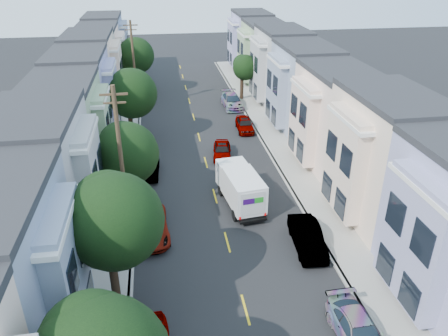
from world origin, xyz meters
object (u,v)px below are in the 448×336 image
at_px(tree_c, 125,154).
at_px(tree_d, 131,94).
at_px(parked_left_c, 150,227).
at_px(parked_right_b, 307,237).
at_px(parked_right_c, 245,124).
at_px(fedex_truck, 240,187).
at_px(parked_left_d, 150,167).
at_px(tree_e, 135,56).
at_px(utility_pole_near, 122,164).
at_px(utility_pole_far, 134,66).
at_px(tree_far_r, 244,68).
at_px(parked_right_a, 359,333).
at_px(tree_b, 113,222).
at_px(lead_sedan, 222,150).
at_px(parked_right_d, 232,101).

distance_m(tree_c, tree_d, 12.43).
distance_m(parked_left_c, parked_right_b, 10.20).
distance_m(tree_c, parked_right_c, 18.16).
relative_size(fedex_truck, parked_left_d, 1.39).
distance_m(tree_d, parked_left_d, 8.51).
xyz_separation_m(tree_c, tree_e, (-0.00, 28.25, 0.74)).
height_order(utility_pole_near, parked_left_c, utility_pole_near).
xyz_separation_m(tree_e, utility_pole_far, (0.00, -5.49, 0.04)).
bearing_deg(fedex_truck, tree_d, 113.95).
relative_size(tree_far_r, utility_pole_far, 0.56).
bearing_deg(fedex_truck, utility_pole_far, 101.48).
height_order(utility_pole_near, parked_left_d, utility_pole_near).
bearing_deg(tree_c, tree_d, 90.00).
height_order(tree_d, parked_right_b, tree_d).
bearing_deg(utility_pole_near, parked_right_c, 56.70).
relative_size(fedex_truck, parked_right_c, 1.34).
bearing_deg(parked_right_a, parked_right_c, 88.09).
bearing_deg(parked_left_c, tree_e, 89.16).
bearing_deg(tree_b, tree_d, 90.00).
distance_m(tree_c, lead_sedan, 11.62).
relative_size(utility_pole_far, parked_right_b, 2.19).
height_order(lead_sedan, parked_left_c, parked_left_c).
distance_m(parked_left_d, parked_right_c, 13.06).
xyz_separation_m(lead_sedan, parked_right_c, (3.30, 6.13, 0.01)).
bearing_deg(tree_far_r, fedex_truck, -101.77).
bearing_deg(utility_pole_near, parked_left_c, -18.34).
xyz_separation_m(tree_b, parked_right_d, (11.20, 31.84, -4.76)).
height_order(parked_left_c, parked_left_d, parked_left_c).
relative_size(utility_pole_near, fedex_truck, 1.75).
relative_size(tree_e, parked_left_d, 1.80).
bearing_deg(tree_b, parked_left_c, 77.91).
xyz_separation_m(tree_b, fedex_truck, (7.98, 9.49, -4.00)).
height_order(tree_e, parked_right_d, tree_e).
relative_size(tree_d, parked_right_a, 1.61).
relative_size(tree_d, parked_right_d, 1.43).
height_order(tree_b, lead_sedan, tree_b).
distance_m(tree_far_r, utility_pole_near, 30.54).
xyz_separation_m(tree_c, tree_d, (0.00, 12.42, 0.56)).
relative_size(tree_far_r, parked_left_c, 1.11).
relative_size(utility_pole_far, lead_sedan, 2.39).
xyz_separation_m(lead_sedan, parked_right_a, (3.30, -21.87, 0.00)).
height_order(tree_d, tree_e, tree_e).
distance_m(lead_sedan, parked_right_d, 14.29).
distance_m(tree_e, parked_left_c, 32.28).
distance_m(utility_pole_near, parked_left_c, 4.69).
relative_size(tree_e, parked_right_c, 1.72).
xyz_separation_m(tree_c, parked_right_c, (11.20, 13.82, -3.67)).
relative_size(tree_d, lead_sedan, 1.74).
bearing_deg(utility_pole_near, parked_right_d, 65.72).
bearing_deg(tree_c, lead_sedan, 44.20).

